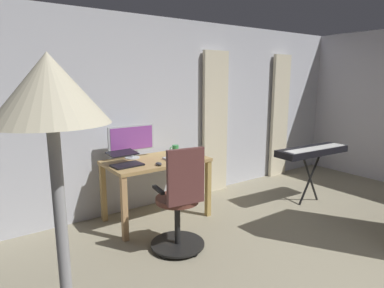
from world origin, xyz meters
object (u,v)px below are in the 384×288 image
Objects in this scene: computer_keyboard at (179,157)px; mug_coffee at (175,149)px; computer_mouse at (159,164)px; floor_lamp at (60,211)px; desk at (156,168)px; piano_keyboard at (312,152)px; office_chair at (180,204)px; computer_monitor at (132,140)px; laptop at (125,161)px.

mug_coffee is (-0.13, -0.29, 0.04)m from computer_keyboard.
computer_mouse is 2.92m from floor_lamp.
floor_lamp reaches higher than mug_coffee.
piano_keyboard reaches higher than desk.
computer_keyboard is 1.87m from piano_keyboard.
mug_coffee is at bearing 68.20° from office_chair.
floor_lamp is (1.52, 1.78, 0.91)m from office_chair.
office_chair is 1.23m from mug_coffee.
mug_coffee reaches higher than piano_keyboard.
floor_lamp reaches higher than computer_monitor.
floor_lamp is at bearing 55.65° from computer_mouse.
computer_mouse is (-0.09, 0.49, -0.22)m from computer_monitor.
computer_mouse is at bearing 67.14° from desk.
desk is at bearing 85.07° from office_chair.
piano_keyboard is (-1.62, 0.98, -0.08)m from mug_coffee.
piano_keyboard is at bearing -153.90° from floor_lamp.
computer_keyboard is at bearing 159.43° from desk.
laptop is 0.84m from mug_coffee.
office_chair is 8.40× the size of mug_coffee.
computer_monitor reaches higher than laptop.
office_chair is 0.94× the size of piano_keyboard.
floor_lamp reaches higher than computer_keyboard.
laptop reaches higher than computer_mouse.
piano_keyboard is at bearing 158.74° from desk.
floor_lamp is (1.30, 2.58, 0.60)m from laptop.
computer_monitor is 1.48× the size of computer_keyboard.
computer_mouse is 0.68m from mug_coffee.
piano_keyboard reaches higher than computer_keyboard.
piano_keyboard is at bearing 9.85° from office_chair.
mug_coffee is at bearing -127.06° from floor_lamp.
computer_monitor is 0.52× the size of piano_keyboard.
computer_keyboard is at bearing 170.48° from laptop.
office_chair reaches higher than piano_keyboard.
computer_monitor is at bearing 98.77° from office_chair.
piano_keyboard is (-2.02, 0.78, 0.08)m from desk.
floor_lamp is at bearing 51.60° from computer_keyboard.
computer_keyboard is (-0.48, 0.33, -0.22)m from computer_monitor.
desk is at bearing 131.36° from computer_monitor.
office_chair reaches higher than computer_mouse.
piano_keyboard is at bearing 148.88° from mug_coffee.
office_chair is at bearing 90.23° from computer_monitor.
mug_coffee is at bearing -27.29° from piano_keyboard.
computer_keyboard is at bearing 66.42° from mug_coffee.
desk is 3.45× the size of laptop.
desk is 0.87m from office_chair.
computer_mouse is at bearing -124.35° from floor_lamp.
computer_keyboard is 1.15× the size of laptop.
desk is 2.16m from piano_keyboard.
computer_keyboard is at bearing -128.40° from floor_lamp.
floor_lamp is at bearing 56.69° from desk.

